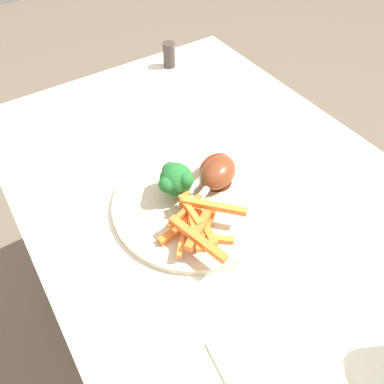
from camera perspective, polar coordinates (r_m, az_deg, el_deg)
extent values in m
plane|color=#6B5B4C|center=(1.25, 3.36, -22.39)|extent=(6.00, 6.00, 0.00)
cube|color=silver|center=(0.63, 6.14, -2.37)|extent=(1.01, 0.64, 0.03)
cylinder|color=#ACA695|center=(1.12, -20.68, -4.31)|extent=(0.06, 0.06, 0.68)
cylinder|color=#ACA695|center=(1.24, 1.91, 6.20)|extent=(0.06, 0.06, 0.68)
cylinder|color=beige|center=(0.61, 0.00, -1.59)|extent=(0.27, 0.27, 0.01)
cylinder|color=#73AE58|center=(0.61, -2.40, 0.06)|extent=(0.02, 0.02, 0.02)
sphere|color=#236D2D|center=(0.58, -2.50, 1.98)|extent=(0.05, 0.05, 0.05)
sphere|color=#236D2D|center=(0.59, -3.78, 3.65)|extent=(0.02, 0.02, 0.02)
sphere|color=#236D2D|center=(0.59, -3.35, 3.34)|extent=(0.03, 0.03, 0.03)
sphere|color=#236D2D|center=(0.57, -3.96, 1.21)|extent=(0.03, 0.03, 0.03)
sphere|color=#236D2D|center=(0.57, -0.89, 1.95)|extent=(0.02, 0.02, 0.02)
cylinder|color=#80B557|center=(0.61, -2.37, 0.84)|extent=(0.02, 0.02, 0.02)
sphere|color=#236F19|center=(0.59, -2.45, 2.51)|extent=(0.05, 0.05, 0.05)
sphere|color=#236F19|center=(0.60, -2.36, 3.35)|extent=(0.01, 0.01, 0.01)
sphere|color=#236F19|center=(0.59, -1.06, 2.75)|extent=(0.02, 0.02, 0.02)
sphere|color=#236F19|center=(0.58, -2.89, 1.80)|extent=(0.02, 0.02, 0.02)
sphere|color=#236F19|center=(0.58, -2.46, 1.85)|extent=(0.01, 0.01, 0.01)
sphere|color=#236F19|center=(0.59, -3.77, 2.50)|extent=(0.02, 0.02, 0.02)
sphere|color=#236F19|center=(0.60, -3.38, 2.94)|extent=(0.01, 0.01, 0.01)
cube|color=orange|center=(0.57, 0.43, -4.92)|extent=(0.09, 0.02, 0.01)
cube|color=orange|center=(0.56, 1.67, -4.66)|extent=(0.09, 0.03, 0.01)
cube|color=orange|center=(0.52, 0.87, -7.34)|extent=(0.10, 0.04, 0.01)
cube|color=orange|center=(0.55, 3.49, -2.25)|extent=(0.08, 0.08, 0.01)
cube|color=orange|center=(0.56, -1.24, -2.84)|extent=(0.03, 0.08, 0.01)
cube|color=orange|center=(0.57, -1.22, -5.51)|extent=(0.02, 0.09, 0.01)
cube|color=orange|center=(0.55, -1.34, -6.09)|extent=(0.07, 0.07, 0.01)
cube|color=orange|center=(0.54, 0.04, -4.41)|extent=(0.10, 0.05, 0.01)
cube|color=orange|center=(0.55, -0.30, -2.84)|extent=(0.06, 0.01, 0.01)
cube|color=orange|center=(0.56, 3.31, -7.32)|extent=(0.05, 0.05, 0.01)
cube|color=orange|center=(0.56, 2.43, -5.25)|extent=(0.06, 0.08, 0.01)
cube|color=orange|center=(0.54, 1.23, -5.52)|extent=(0.05, 0.08, 0.01)
cylinder|color=#5B180B|center=(0.64, 3.70, 2.73)|extent=(0.04, 0.04, 0.00)
ellipsoid|color=maroon|center=(0.63, 3.79, 3.94)|extent=(0.06, 0.08, 0.04)
cylinder|color=beige|center=(0.60, 0.49, 1.18)|extent=(0.02, 0.04, 0.01)
sphere|color=silver|center=(0.60, -0.60, 0.30)|extent=(0.02, 0.02, 0.02)
cylinder|color=#552111|center=(0.63, 4.13, 1.75)|extent=(0.05, 0.05, 0.00)
ellipsoid|color=brown|center=(0.62, 4.24, 3.17)|extent=(0.08, 0.09, 0.05)
cylinder|color=beige|center=(0.59, 1.61, -0.43)|extent=(0.02, 0.03, 0.01)
sphere|color=silver|center=(0.58, 0.85, -1.44)|extent=(0.02, 0.02, 0.02)
cube|color=silver|center=(0.81, -18.10, 10.75)|extent=(0.10, 0.18, 0.00)
cube|color=beige|center=(0.50, 15.09, -26.85)|extent=(0.19, 0.16, 0.00)
cylinder|color=#423833|center=(0.95, -3.63, 20.79)|extent=(0.03, 0.03, 0.06)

